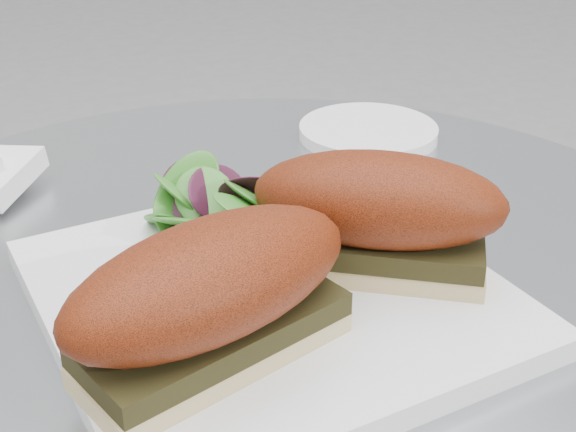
% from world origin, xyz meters
% --- Properties ---
extents(plate, '(0.30, 0.30, 0.02)m').
position_xyz_m(plate, '(-0.01, -0.04, 0.74)').
color(plate, white).
rests_on(plate, table).
extents(sandwich_left, '(0.19, 0.13, 0.08)m').
position_xyz_m(sandwich_left, '(-0.07, -0.10, 0.79)').
color(sandwich_left, '#D5C085').
rests_on(sandwich_left, plate).
extents(sandwich_right, '(0.17, 0.15, 0.08)m').
position_xyz_m(sandwich_right, '(0.06, -0.05, 0.79)').
color(sandwich_right, '#D5C085').
rests_on(sandwich_right, plate).
extents(salad, '(0.12, 0.12, 0.05)m').
position_xyz_m(salad, '(-0.03, 0.04, 0.77)').
color(salad, '#489932').
rests_on(salad, plate).
extents(saucer, '(0.13, 0.13, 0.01)m').
position_xyz_m(saucer, '(0.18, 0.19, 0.74)').
color(saucer, white).
rests_on(saucer, table).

